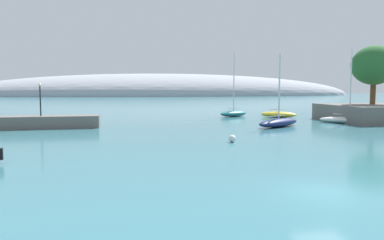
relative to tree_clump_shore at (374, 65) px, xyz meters
The scene contains 11 objects.
water 45.04m from the tree_clump_shore, 129.88° to the right, with size 600.00×600.00×0.00m, color #38727F.
shore_outcrop 7.46m from the tree_clump_shore, 111.41° to the right, with size 13.84×12.63×2.46m, color #66605B.
tree_clump_shore is the anchor object (origin of this frame).
breakwater_rocks 51.35m from the tree_clump_shore, behind, with size 19.56×3.09×1.51m, color #66605B.
distant_ridge 195.32m from the tree_clump_shore, 93.51° to the left, with size 273.58×76.99×29.76m, color #999EA8.
sailboat_navy_near_shore 21.11m from the tree_clump_shore, 160.18° to the right, with size 7.89×6.20×9.24m.
sailboat_yellow_mid_mooring 16.23m from the tree_clump_shore, 148.61° to the left, with size 6.20×5.39×10.38m.
sailboat_white_outer_mooring 11.34m from the tree_clump_shore, 147.50° to the right, with size 7.37×6.40×10.24m.
sailboat_teal_end_of_line 23.16m from the tree_clump_shore, 151.33° to the left, with size 6.04×4.34×10.94m.
mooring_buoy_white 34.39m from the tree_clump_shore, 147.25° to the right, with size 0.67×0.67×0.67m, color silver.
harbor_lamp_post 48.17m from the tree_clump_shore, behind, with size 0.36×0.36×4.01m.
Camera 1 is at (-9.19, -14.89, 4.89)m, focal length 33.16 mm.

